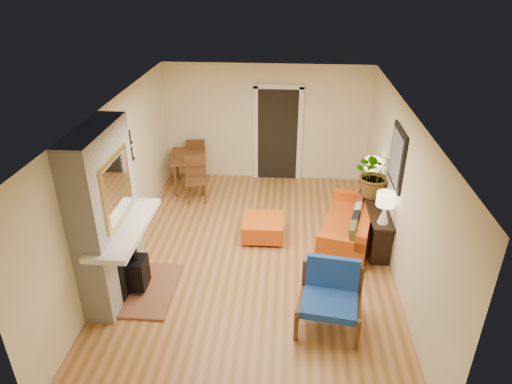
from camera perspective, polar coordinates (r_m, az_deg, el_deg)
room_shell at (r=9.61m, az=4.75°, el=6.98°), size 6.50×6.50×6.50m
fireplace at (r=6.80m, az=-17.91°, el=-3.34°), size 1.09×1.68×2.60m
sofa at (r=8.33m, az=11.87°, el=-3.94°), size 1.21×1.99×0.73m
ottoman at (r=8.27m, az=0.89°, el=-4.39°), size 0.75×0.75×0.37m
blue_chair at (r=6.46m, az=9.32°, el=-12.23°), size 0.96×0.94×0.89m
dining_table at (r=10.01m, az=-7.99°, el=3.82°), size 0.96×1.80×0.94m
console_table at (r=8.35m, az=14.64°, el=-2.14°), size 0.34×1.85×0.72m
lamp_near at (r=7.53m, az=15.86°, el=-1.49°), size 0.30×0.30×0.54m
lamp_far at (r=8.74m, az=14.34°, el=2.83°), size 0.30×0.30×0.54m
houseplant at (r=8.32m, az=14.77°, el=2.26°), size 0.88×0.79×0.88m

